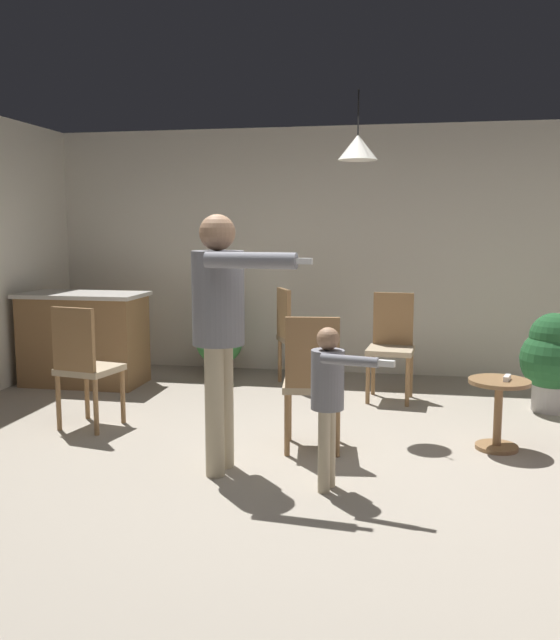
% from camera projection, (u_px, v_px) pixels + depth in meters
% --- Properties ---
extents(ground, '(7.68, 7.68, 0.00)m').
position_uv_depth(ground, '(280.00, 469.00, 4.54)').
color(ground, '#9E9384').
extents(wall_back, '(6.40, 0.10, 2.70)m').
position_uv_depth(wall_back, '(333.00, 251.00, 7.47)').
color(wall_back, silver).
rests_on(wall_back, ground).
extents(kitchen_counter, '(1.26, 0.66, 0.95)m').
position_uv_depth(kitchen_counter, '(84.00, 338.00, 6.95)').
color(kitchen_counter, olive).
rests_on(kitchen_counter, ground).
extents(side_table_by_couch, '(0.44, 0.44, 0.52)m').
position_uv_depth(side_table_by_couch, '(498.00, 406.00, 4.91)').
color(side_table_by_couch, olive).
rests_on(side_table_by_couch, ground).
extents(person_adult, '(0.82, 0.54, 1.70)m').
position_uv_depth(person_adult, '(220.00, 315.00, 4.36)').
color(person_adult, tan).
rests_on(person_adult, ground).
extents(person_child, '(0.51, 0.37, 1.02)m').
position_uv_depth(person_child, '(329.00, 390.00, 4.10)').
color(person_child, tan).
rests_on(person_child, ground).
extents(dining_chair_by_counter, '(0.56, 0.56, 1.00)m').
position_uv_depth(dining_chair_by_counter, '(295.00, 333.00, 6.90)').
color(dining_chair_by_counter, olive).
rests_on(dining_chair_by_counter, ground).
extents(dining_chair_near_wall, '(0.46, 0.46, 1.00)m').
position_uv_depth(dining_chair_near_wall, '(391.00, 342.00, 6.34)').
color(dining_chair_near_wall, olive).
rests_on(dining_chair_near_wall, ground).
extents(dining_chair_centre_back, '(0.47, 0.47, 1.00)m').
position_uv_depth(dining_chair_centre_back, '(312.00, 378.00, 4.82)').
color(dining_chair_centre_back, olive).
rests_on(dining_chair_centre_back, ground).
extents(dining_chair_spare, '(0.49, 0.49, 1.00)m').
position_uv_depth(dining_chair_spare, '(84.00, 363.00, 5.37)').
color(dining_chair_spare, olive).
rests_on(dining_chair_spare, ground).
extents(potted_plant_corner, '(0.57, 0.57, 0.88)m').
position_uv_depth(potted_plant_corner, '(553.00, 357.00, 5.92)').
color(potted_plant_corner, '#B7B2AD').
rests_on(potted_plant_corner, ground).
extents(potted_plant_by_wall, '(0.51, 0.51, 0.78)m').
position_uv_depth(potted_plant_by_wall, '(219.00, 339.00, 7.21)').
color(potted_plant_by_wall, brown).
rests_on(potted_plant_by_wall, ground).
extents(spare_remote_on_table, '(0.07, 0.13, 0.04)m').
position_uv_depth(spare_remote_on_table, '(507.00, 378.00, 4.86)').
color(spare_remote_on_table, white).
rests_on(spare_remote_on_table, side_table_by_couch).
extents(ceiling_light_pendant, '(0.32, 0.32, 0.55)m').
position_uv_depth(ceiling_light_pendant, '(358.00, 147.00, 5.39)').
color(ceiling_light_pendant, silver).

